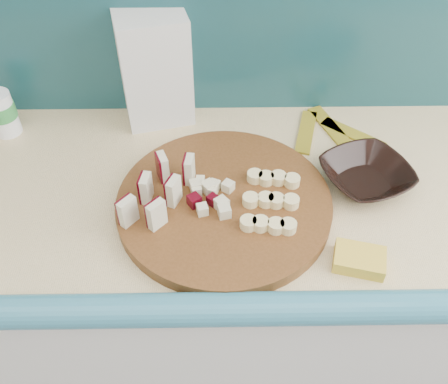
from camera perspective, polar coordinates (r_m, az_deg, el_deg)
kitchen_counter at (r=1.42m, az=-2.09°, el=-12.35°), size 2.20×0.63×0.91m
backsplash at (r=1.15m, az=-2.90°, el=20.00°), size 2.20×0.02×0.50m
cutting_board at (r=1.01m, az=0.00°, el=-1.33°), size 0.50×0.50×0.03m
apple_wedges at (r=0.98m, az=-7.42°, el=0.27°), size 0.14×0.17×0.06m
apple_chunks at (r=0.99m, az=-1.60°, el=-0.19°), size 0.07×0.07×0.02m
banana_slices at (r=0.98m, az=5.37°, el=-0.99°), size 0.13×0.17×0.02m
brown_bowl at (r=1.09m, az=15.92°, el=1.84°), size 0.24×0.24×0.04m
flour_bag at (r=1.18m, az=-7.85°, el=13.69°), size 0.18×0.14×0.26m
canister at (r=1.27m, az=-24.04°, el=8.27°), size 0.07×0.07×0.11m
sponge at (r=0.95m, az=15.20°, el=-7.46°), size 0.10×0.09×0.03m
banana_peel at (r=1.22m, az=11.97°, el=6.86°), size 0.22×0.18×0.01m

